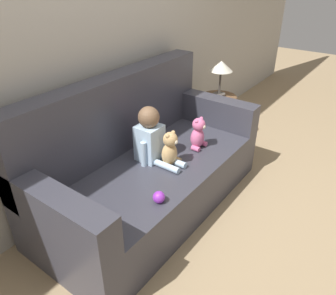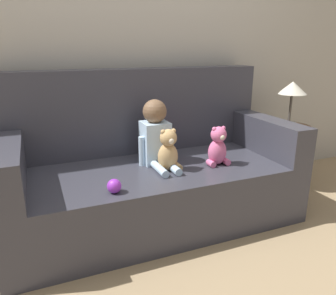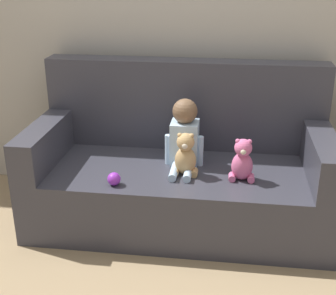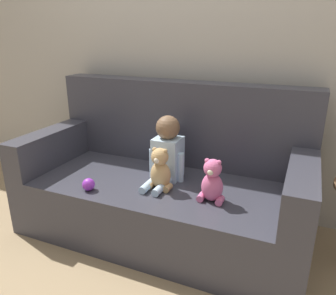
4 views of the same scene
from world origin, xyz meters
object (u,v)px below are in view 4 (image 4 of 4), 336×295
plush_toy_side (212,182)px  toy_ball (89,184)px  couch (166,183)px  teddy_bear_brown (160,170)px  person_baby (167,152)px

plush_toy_side → toy_ball: 0.75m
toy_ball → couch: bearing=49.6°
teddy_bear_brown → couch: bearing=103.9°
couch → person_baby: 0.25m
couch → plush_toy_side: size_ratio=7.23×
plush_toy_side → toy_ball: bearing=-166.8°
person_baby → toy_ball: person_baby is taller
couch → toy_ball: (-0.34, -0.40, 0.10)m
person_baby → teddy_bear_brown: person_baby is taller
person_baby → plush_toy_side: (0.36, -0.18, -0.06)m
person_baby → toy_ball: (-0.37, -0.36, -0.15)m
teddy_bear_brown → toy_ball: (-0.39, -0.20, -0.09)m
plush_toy_side → couch: bearing=149.1°
person_baby → teddy_bear_brown: (0.02, -0.16, -0.06)m
toy_ball → teddy_bear_brown: bearing=27.0°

